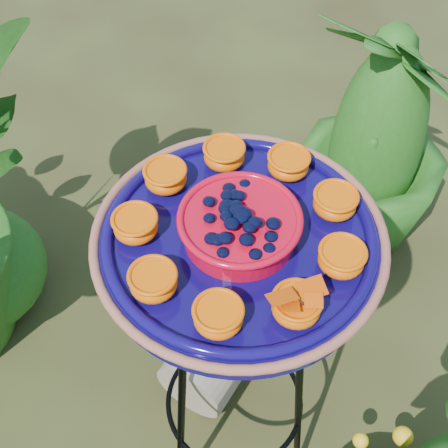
% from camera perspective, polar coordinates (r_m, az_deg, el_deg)
% --- Properties ---
extents(tripod_stand, '(0.39, 0.39, 0.92)m').
position_cam_1_polar(tripod_stand, '(1.36, 1.08, -11.77)').
color(tripod_stand, black).
rests_on(tripod_stand, ground).
extents(feeder_dish, '(0.54, 0.54, 0.11)m').
position_cam_1_polar(feeder_dish, '(1.02, 1.42, -1.18)').
color(feeder_dish, '#0E0650').
rests_on(feeder_dish, tripod_stand).
extents(driftwood_log, '(0.62, 0.58, 0.21)m').
position_cam_1_polar(driftwood_log, '(1.95, 1.89, -7.93)').
color(driftwood_log, gray).
rests_on(driftwood_log, ground).
extents(shrub_back_right, '(0.65, 0.65, 0.87)m').
position_cam_1_polar(shrub_back_right, '(2.02, 13.83, 7.59)').
color(shrub_back_right, '#235316').
rests_on(shrub_back_right, ground).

